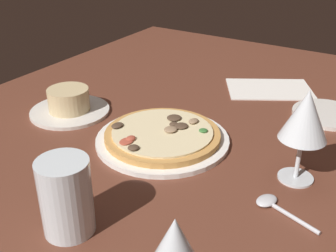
# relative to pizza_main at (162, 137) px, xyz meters

# --- Properties ---
(dining_table) EXTENTS (1.50, 1.10, 0.04)m
(dining_table) POSITION_rel_pizza_main_xyz_m (0.03, -0.01, -0.03)
(dining_table) COLOR brown
(dining_table) RESTS_ON ground
(pizza_main) EXTENTS (0.27, 0.27, 0.03)m
(pizza_main) POSITION_rel_pizza_main_xyz_m (0.00, 0.00, 0.00)
(pizza_main) COLOR white
(pizza_main) RESTS_ON dining_table
(ramekin_on_saucer) EXTENTS (0.18, 0.18, 0.06)m
(ramekin_on_saucer) POSITION_rel_pizza_main_xyz_m (0.00, 0.26, 0.01)
(ramekin_on_saucer) COLOR silver
(ramekin_on_saucer) RESTS_ON dining_table
(wine_glass_near) EXTENTS (0.08, 0.08, 0.17)m
(wine_glass_near) POSITION_rel_pizza_main_xyz_m (0.01, -0.27, 0.11)
(wine_glass_near) COLOR silver
(wine_glass_near) RESTS_ON dining_table
(water_glass) EXTENTS (0.08, 0.08, 0.12)m
(water_glass) POSITION_rel_pizza_main_xyz_m (-0.29, -0.02, 0.04)
(water_glass) COLOR silver
(water_glass) RESTS_ON dining_table
(side_plate) EXTENTS (0.16, 0.16, 0.01)m
(side_plate) POSITION_rel_pizza_main_xyz_m (0.30, -0.26, -0.01)
(side_plate) COLOR silver
(side_plate) RESTS_ON dining_table
(paper_menu) EXTENTS (0.23, 0.26, 0.00)m
(paper_menu) POSITION_rel_pizza_main_xyz_m (0.38, -0.09, -0.01)
(paper_menu) COLOR white
(paper_menu) RESTS_ON dining_table
(spoon) EXTENTS (0.06, 0.11, 0.01)m
(spoon) POSITION_rel_pizza_main_xyz_m (-0.09, -0.27, -0.01)
(spoon) COLOR silver
(spoon) RESTS_ON dining_table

